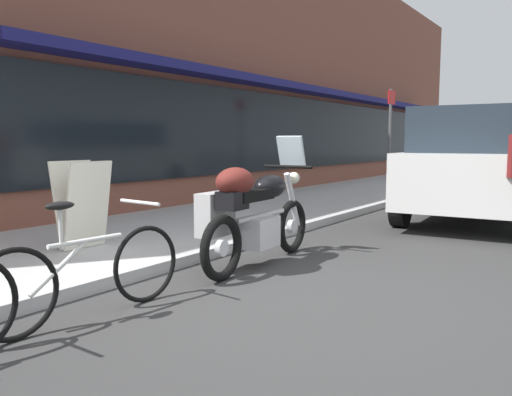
{
  "coord_description": "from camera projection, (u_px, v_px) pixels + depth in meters",
  "views": [
    {
      "loc": [
        -3.73,
        -2.24,
        1.33
      ],
      "look_at": [
        0.97,
        0.98,
        0.7
      ],
      "focal_mm": 35.9,
      "sensor_mm": 36.0,
      "label": 1
    }
  ],
  "objects": [
    {
      "name": "ground_plane",
      "position": [
        286.0,
        295.0,
        4.46
      ],
      "size": [
        80.0,
        80.0,
        0.0
      ],
      "primitive_type": "plane",
      "color": "#333333"
    },
    {
      "name": "parked_minivan",
      "position": [
        481.0,
        163.0,
        8.73
      ],
      "size": [
        4.96,
        2.36,
        1.84
      ],
      "color": "silver",
      "rests_on": "ground_plane"
    },
    {
      "name": "parked_bicycle",
      "position": [
        86.0,
        273.0,
        3.8
      ],
      "size": [
        1.74,
        0.48,
        0.91
      ],
      "color": "black",
      "rests_on": "ground_plane"
    },
    {
      "name": "sidewalk_curb",
      "position": [
        368.0,
        190.0,
        13.47
      ],
      "size": [
        30.0,
        3.06,
        0.12
      ],
      "color": "#B2B2B2",
      "rests_on": "ground_plane"
    },
    {
      "name": "parking_sign_pole",
      "position": [
        390.0,
        131.0,
        12.39
      ],
      "size": [
        0.44,
        0.07,
        2.47
      ],
      "color": "#59595B",
      "rests_on": "sidewalk_curb"
    },
    {
      "name": "sandwich_board_sign",
      "position": [
        82.0,
        204.0,
        5.81
      ],
      "size": [
        0.55,
        0.42,
        0.99
      ],
      "color": "silver",
      "rests_on": "sidewalk_curb"
    },
    {
      "name": "touring_motorcycle",
      "position": [
        252.0,
        211.0,
        5.37
      ],
      "size": [
        2.11,
        0.62,
        1.4
      ],
      "color": "black",
      "rests_on": "ground_plane"
    },
    {
      "name": "storefront_building",
      "position": [
        305.0,
        71.0,
        13.74
      ],
      "size": [
        25.2,
        0.9,
        6.56
      ],
      "color": "brown",
      "rests_on": "ground_plane"
    }
  ]
}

